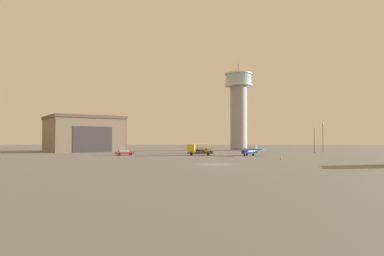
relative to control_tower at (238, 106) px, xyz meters
name	(u,v)px	position (x,y,z in m)	size (l,w,h in m)	color
ground_plane	(214,164)	(-13.95, -71.04, -16.78)	(400.00, 400.00, 0.00)	slate
control_tower	(238,106)	(0.00, 0.00, 0.00)	(10.31, 10.31, 32.95)	gray
hangar	(83,134)	(-54.88, -10.30, -10.79)	(31.38, 30.86, 11.94)	#7A6B56
airplane_blue	(250,151)	(-3.05, -41.97, -15.58)	(6.96, 7.14, 2.57)	#2847A8
truck_fuel_tanker_white	(203,148)	(-14.40, -29.42, -15.13)	(5.82, 3.16, 3.01)	#38383D
truck_flatbed_yellow	(196,150)	(-16.54, -40.54, -15.43)	(6.73, 3.60, 2.83)	#38383D
car_red	(124,152)	(-34.83, -40.13, -16.04)	(4.85, 3.57, 1.37)	red
light_post_west	(323,135)	(24.36, -18.65, -11.21)	(0.44, 0.44, 9.46)	#38383D
light_post_east	(314,137)	(19.35, -24.81, -11.98)	(0.44, 0.44, 7.99)	#38383D
traffic_cone_near_left	(281,157)	(0.98, -56.33, -16.45)	(0.36, 0.36, 0.68)	black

